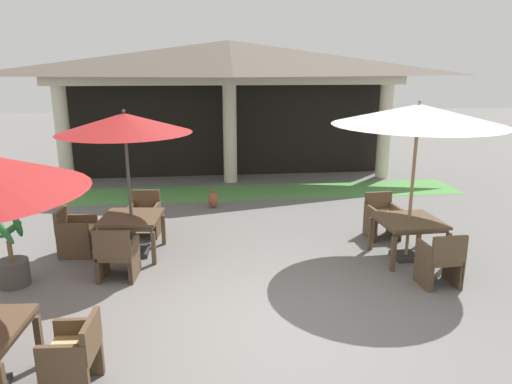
{
  "coord_description": "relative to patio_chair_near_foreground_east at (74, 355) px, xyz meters",
  "views": [
    {
      "loc": [
        -0.79,
        -5.34,
        3.26
      ],
      "look_at": [
        0.11,
        2.44,
        1.15
      ],
      "focal_mm": 32.92,
      "sensor_mm": 36.0,
      "label": 1
    }
  ],
  "objects": [
    {
      "name": "potted_palm_left_edge",
      "position": [
        -1.57,
        2.61,
        -0.07
      ],
      "size": [
        0.47,
        0.47,
        1.22
      ],
      "color": "#47423D",
      "rests_on": "ground"
    },
    {
      "name": "ground_plane",
      "position": [
        2.15,
        0.97,
        -0.4
      ],
      "size": [
        60.0,
        60.0,
        0.0
      ],
      "primitive_type": "plane",
      "color": "slate"
    },
    {
      "name": "patio_table_mid_right",
      "position": [
        4.85,
        2.91,
        0.22
      ],
      "size": [
        1.06,
        1.06,
        0.71
      ],
      "rotation": [
        0.0,
        0.0,
        0.04
      ],
      "color": "brown",
      "rests_on": "ground"
    },
    {
      "name": "terracotta_urn",
      "position": [
        1.58,
        6.32,
        -0.21
      ],
      "size": [
        0.24,
        0.24,
        0.47
      ],
      "color": "brown",
      "rests_on": "ground"
    },
    {
      "name": "patio_chair_near_foreground_east",
      "position": [
        0.0,
        0.0,
        0.0
      ],
      "size": [
        0.53,
        0.59,
        0.81
      ],
      "rotation": [
        0.0,
        0.0,
        1.5
      ],
      "color": "brown",
      "rests_on": "ground"
    },
    {
      "name": "patio_chair_mid_right_south",
      "position": [
        4.9,
        1.84,
        0.01
      ],
      "size": [
        0.57,
        0.52,
        0.87
      ],
      "rotation": [
        0.0,
        0.0,
        0.04
      ],
      "color": "brown",
      "rests_on": "ground"
    },
    {
      "name": "patio_table_mid_left",
      "position": [
        0.09,
        3.66,
        0.21
      ],
      "size": [
        1.09,
        1.09,
        0.71
      ],
      "rotation": [
        0.0,
        0.0,
        -0.1
      ],
      "color": "brown",
      "rests_on": "ground"
    },
    {
      "name": "lawn_strip",
      "position": [
        2.15,
        7.62,
        -0.4
      ],
      "size": [
        12.12,
        1.61,
        0.01
      ],
      "primitive_type": "cube",
      "color": "#519347",
      "rests_on": "ground"
    },
    {
      "name": "patio_chair_mid_left_south",
      "position": [
        -0.02,
        2.66,
        -0.01
      ],
      "size": [
        0.63,
        0.63,
        0.87
      ],
      "rotation": [
        0.0,
        0.0,
        -0.1
      ],
      "color": "brown",
      "rests_on": "ground"
    },
    {
      "name": "patio_chair_mid_right_north",
      "position": [
        4.81,
        3.99,
        -0.0
      ],
      "size": [
        0.59,
        0.6,
        0.85
      ],
      "rotation": [
        0.0,
        0.0,
        -3.1
      ],
      "color": "brown",
      "rests_on": "ground"
    },
    {
      "name": "background_pavilion",
      "position": [
        2.15,
        9.02,
        2.66
      ],
      "size": [
        10.32,
        2.5,
        3.93
      ],
      "color": "beige",
      "rests_on": "ground"
    },
    {
      "name": "patio_chair_mid_left_north",
      "position": [
        0.19,
        4.66,
        -0.01
      ],
      "size": [
        0.62,
        0.64,
        0.86
      ],
      "rotation": [
        0.0,
        0.0,
        -3.25
      ],
      "color": "brown",
      "rests_on": "ground"
    },
    {
      "name": "patio_umbrella_mid_left",
      "position": [
        0.09,
        3.66,
        1.9
      ],
      "size": [
        2.24,
        2.24,
        2.56
      ],
      "color": "#2D2D2D",
      "rests_on": "ground"
    },
    {
      "name": "patio_chair_mid_left_west",
      "position": [
        -0.91,
        3.77,
        -0.0
      ],
      "size": [
        0.63,
        0.62,
        0.83
      ],
      "rotation": [
        0.0,
        0.0,
        -1.67
      ],
      "color": "brown",
      "rests_on": "ground"
    },
    {
      "name": "patio_umbrella_mid_right",
      "position": [
        4.85,
        2.91,
        2.08
      ],
      "size": [
        2.8,
        2.8,
        2.72
      ],
      "color": "#2D2D2D",
      "rests_on": "ground"
    }
  ]
}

